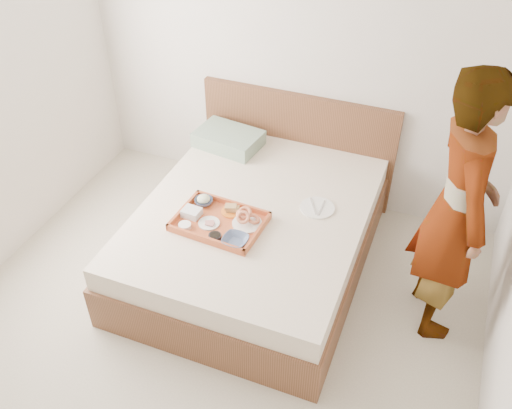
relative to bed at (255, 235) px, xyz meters
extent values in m
cube|color=beige|center=(-0.04, -1.00, -0.27)|extent=(3.50, 4.00, 0.01)
cube|color=silver|center=(-0.04, 1.00, 1.04)|extent=(3.50, 0.01, 2.60)
cube|color=brown|center=(0.00, 0.00, 0.00)|extent=(1.65, 2.00, 0.53)
cube|color=brown|center=(0.00, 0.97, 0.21)|extent=(1.65, 0.06, 0.95)
cube|color=#8F9E92|center=(-0.50, 0.68, 0.33)|extent=(0.56, 0.42, 0.12)
cube|color=#C2602E|center=(-0.16, -0.26, 0.29)|extent=(0.62, 0.47, 0.05)
cylinder|color=white|center=(0.03, -0.20, 0.29)|extent=(0.22, 0.22, 0.01)
imported|color=#1B284E|center=(0.02, -0.40, 0.30)|extent=(0.18, 0.18, 0.04)
cylinder|color=black|center=(-0.12, -0.42, 0.30)|extent=(0.09, 0.09, 0.03)
cylinder|color=white|center=(-0.22, -0.29, 0.29)|extent=(0.16, 0.16, 0.01)
cylinder|color=orange|center=(-0.13, -0.12, 0.29)|extent=(0.15, 0.15, 0.01)
imported|color=#1B284E|center=(-0.35, -0.11, 0.30)|extent=(0.14, 0.14, 0.04)
cube|color=silver|center=(-0.37, -0.26, 0.31)|extent=(0.13, 0.11, 0.05)
cylinder|color=white|center=(-0.36, -0.39, 0.30)|extent=(0.09, 0.09, 0.03)
cylinder|color=white|center=(0.42, 0.16, 0.27)|extent=(0.29, 0.29, 0.01)
imported|color=white|center=(1.31, -0.03, 0.66)|extent=(0.64, 0.78, 1.85)
camera|label=1|loc=(1.14, -2.86, 2.79)|focal=39.18mm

